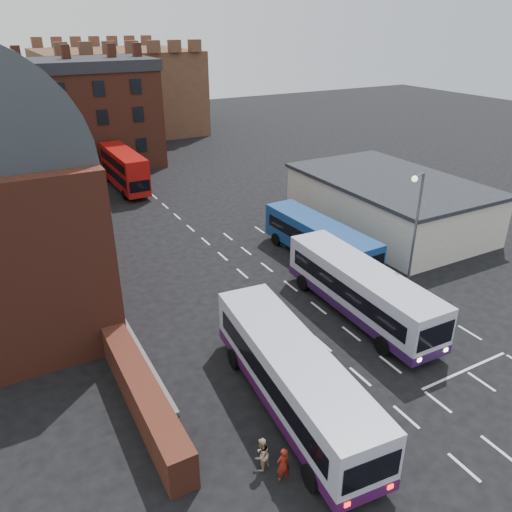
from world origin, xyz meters
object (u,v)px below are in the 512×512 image
bus_white_outbound (293,374)px  bus_blue (319,238)px  bus_red_double (124,169)px  street_lamp (415,222)px  bus_white_inbound (361,287)px  pedestrian_beige (261,454)px  pedestrian_red (283,464)px

bus_white_outbound → bus_blue: 15.91m
bus_red_double → street_lamp: size_ratio=1.26×
bus_white_inbound → bus_red_double: bearing=-78.9°
bus_blue → street_lamp: street_lamp is taller
bus_white_inbound → pedestrian_beige: (-10.77, -7.12, -1.12)m
street_lamp → pedestrian_red: bearing=-149.4°
bus_white_inbound → street_lamp: bearing=-168.0°
bus_blue → street_lamp: bearing=107.2°
bus_white_outbound → bus_white_inbound: 9.18m
bus_white_inbound → street_lamp: (4.69, 0.89, 2.96)m
bus_white_outbound → bus_white_inbound: (7.84, 4.77, -0.03)m
street_lamp → bus_blue: bearing=109.6°
pedestrian_red → pedestrian_beige: size_ratio=1.03×
bus_white_inbound → pedestrian_beige: size_ratio=7.74×
bus_blue → bus_red_double: (-7.76, 23.81, 0.40)m
bus_red_double → pedestrian_beige: (-5.35, -38.39, -1.38)m
bus_blue → bus_red_double: size_ratio=1.08×
pedestrian_beige → bus_red_double: bearing=-120.0°
pedestrian_beige → bus_white_inbound: bearing=-168.6°
bus_white_inbound → pedestrian_beige: bus_white_inbound is taller
bus_blue → bus_red_double: 25.05m
bus_red_double → pedestrian_red: size_ratio=6.45×
bus_white_outbound → bus_red_double: bearing=91.5°
bus_white_outbound → bus_blue: size_ratio=1.11×
pedestrian_red → pedestrian_beige: 0.96m
bus_white_outbound → pedestrian_red: (-2.44, -3.18, -1.13)m
bus_red_double → bus_white_outbound: bearing=85.4°
pedestrian_beige → pedestrian_red: bearing=98.0°
pedestrian_red → bus_white_outbound: bearing=-128.5°
bus_red_double → pedestrian_red: bus_red_double is taller
bus_white_inbound → street_lamp: size_ratio=1.46×
bus_blue → bus_red_double: bearing=-74.4°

